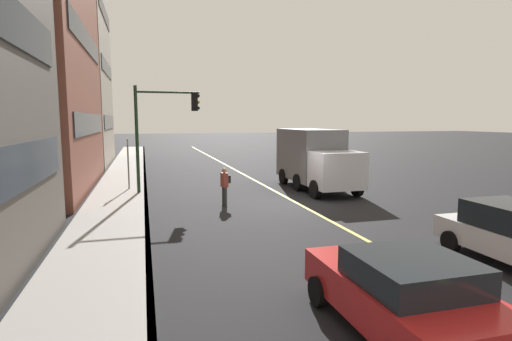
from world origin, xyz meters
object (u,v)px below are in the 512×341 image
at_px(truck_gray, 314,158).
at_px(street_sign_post, 128,161).
at_px(pedestrian_with_backpack, 225,184).
at_px(traffic_light_mast, 162,121).
at_px(car_red, 402,292).

height_order(truck_gray, street_sign_post, truck_gray).
height_order(pedestrian_with_backpack, traffic_light_mast, traffic_light_mast).
bearing_deg(truck_gray, traffic_light_mast, 86.74).
bearing_deg(pedestrian_with_backpack, traffic_light_mast, 35.36).
xyz_separation_m(pedestrian_with_backpack, street_sign_post, (4.76, 4.16, 0.65)).
xyz_separation_m(car_red, traffic_light_mast, (14.78, 3.32, 2.90)).
xyz_separation_m(truck_gray, street_sign_post, (1.76, 9.69, -0.07)).
height_order(truck_gray, pedestrian_with_backpack, truck_gray).
height_order(car_red, street_sign_post, street_sign_post).
relative_size(pedestrian_with_backpack, traffic_light_mast, 0.31).
relative_size(car_red, pedestrian_with_backpack, 2.38).
bearing_deg(pedestrian_with_backpack, car_red, -175.63).
bearing_deg(car_red, street_sign_post, 17.35).
height_order(traffic_light_mast, street_sign_post, traffic_light_mast).
distance_m(car_red, traffic_light_mast, 15.42).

